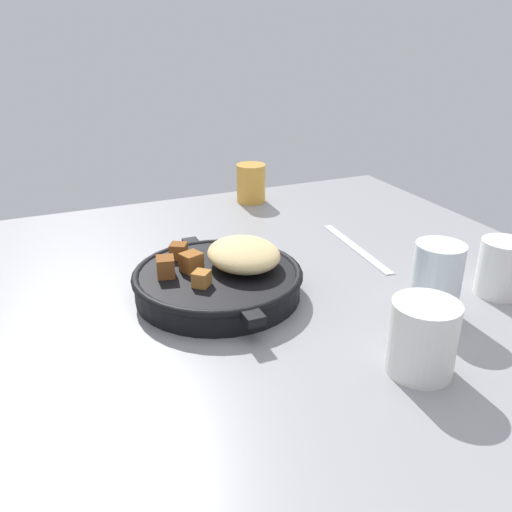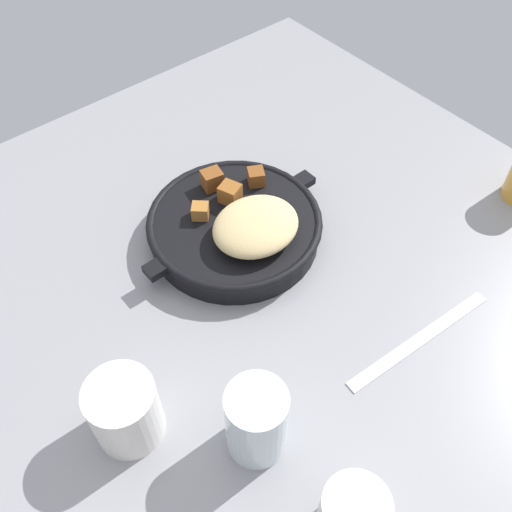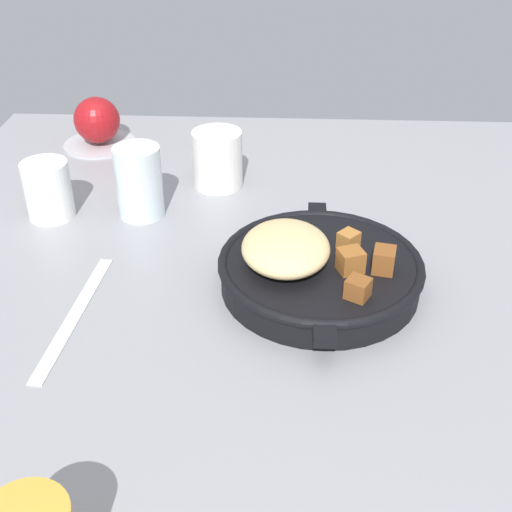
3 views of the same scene
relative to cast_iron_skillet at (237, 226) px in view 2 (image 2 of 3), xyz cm
name	(u,v)px [view 2 (image 2 of 3)]	position (x,y,z in cm)	size (l,w,h in cm)	color
ground_plane	(250,293)	(4.08, 7.71, -3.98)	(101.91, 98.36, 2.40)	gray
cast_iron_skillet	(237,226)	(0.00, 0.00, 0.00)	(28.78, 24.44, 7.54)	black
butter_knife	(420,339)	(-6.97, 27.44, -2.60)	(22.87, 1.60, 0.36)	silver
water_glass_tall	(256,421)	(16.76, 24.29, 2.35)	(6.54, 6.54, 10.26)	silver
ceramic_mug_white	(125,411)	(26.52, 14.26, 1.57)	(7.57, 7.57, 8.71)	silver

